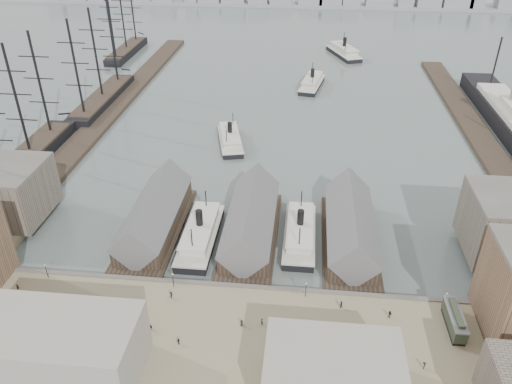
# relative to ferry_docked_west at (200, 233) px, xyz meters

# --- Properties ---
(ground) EXTENTS (900.00, 900.00, 0.00)m
(ground) POSITION_rel_ferry_docked_west_xyz_m (13.00, -13.59, -2.35)
(ground) COLOR #505D5B
(ground) RESTS_ON ground
(quay) EXTENTS (180.00, 30.00, 2.00)m
(quay) POSITION_rel_ferry_docked_west_xyz_m (13.00, -33.59, -1.35)
(quay) COLOR #827557
(quay) RESTS_ON ground
(seawall) EXTENTS (180.00, 1.20, 2.30)m
(seawall) POSITION_rel_ferry_docked_west_xyz_m (13.00, -18.79, -1.20)
(seawall) COLOR #59544C
(seawall) RESTS_ON ground
(west_wharf) EXTENTS (10.00, 220.00, 1.60)m
(west_wharf) POSITION_rel_ferry_docked_west_xyz_m (-55.00, 86.41, -1.55)
(west_wharf) COLOR #2D231C
(west_wharf) RESTS_ON ground
(east_wharf) EXTENTS (10.00, 180.00, 1.60)m
(east_wharf) POSITION_rel_ferry_docked_west_xyz_m (91.00, 76.41, -1.55)
(east_wharf) COLOR #2D231C
(east_wharf) RESTS_ON ground
(ferry_shed_west) EXTENTS (14.00, 42.00, 12.60)m
(ferry_shed_west) POSITION_rel_ferry_docked_west_xyz_m (-13.00, 3.28, 2.29)
(ferry_shed_west) COLOR #2D231C
(ferry_shed_west) RESTS_ON ground
(ferry_shed_center) EXTENTS (14.00, 42.00, 12.60)m
(ferry_shed_center) POSITION_rel_ferry_docked_west_xyz_m (13.00, 3.28, 2.29)
(ferry_shed_center) COLOR #2D231C
(ferry_shed_center) RESTS_ON ground
(ferry_shed_east) EXTENTS (14.00, 42.00, 12.60)m
(ferry_shed_east) POSITION_rel_ferry_docked_west_xyz_m (39.00, 3.28, 2.29)
(ferry_shed_east) COLOR #2D231C
(ferry_shed_east) RESTS_ON ground
(street_bldg_center) EXTENTS (24.00, 16.00, 10.00)m
(street_bldg_center) POSITION_rel_ferry_docked_west_xyz_m (33.00, -45.59, 4.65)
(street_bldg_center) COLOR gray
(street_bldg_center) RESTS_ON quay
(street_bldg_west) EXTENTS (30.00, 16.00, 12.00)m
(street_bldg_west) POSITION_rel_ferry_docked_west_xyz_m (-17.00, -45.59, 5.65)
(street_bldg_west) COLOR gray
(street_bldg_west) RESTS_ON quay
(lamp_post_far_w) EXTENTS (0.44, 0.44, 3.92)m
(lamp_post_far_w) POSITION_rel_ferry_docked_west_xyz_m (-32.00, -20.59, 2.36)
(lamp_post_far_w) COLOR black
(lamp_post_far_w) RESTS_ON quay
(lamp_post_near_w) EXTENTS (0.44, 0.44, 3.92)m
(lamp_post_near_w) POSITION_rel_ferry_docked_west_xyz_m (-2.00, -20.59, 2.36)
(lamp_post_near_w) COLOR black
(lamp_post_near_w) RESTS_ON quay
(lamp_post_near_e) EXTENTS (0.44, 0.44, 3.92)m
(lamp_post_near_e) POSITION_rel_ferry_docked_west_xyz_m (28.00, -20.59, 2.36)
(lamp_post_near_e) COLOR black
(lamp_post_near_e) RESTS_ON quay
(lamp_post_far_e) EXTENTS (0.44, 0.44, 3.92)m
(lamp_post_far_e) POSITION_rel_ferry_docked_west_xyz_m (58.00, -20.59, 2.36)
(lamp_post_far_e) COLOR black
(lamp_post_far_e) RESTS_ON quay
(far_shore) EXTENTS (500.00, 40.00, 15.72)m
(far_shore) POSITION_rel_ferry_docked_west_xyz_m (10.93, 320.55, 1.56)
(far_shore) COLOR gray
(far_shore) RESTS_ON ground
(ferry_docked_west) EXTENTS (8.42, 28.06, 10.02)m
(ferry_docked_west) POSITION_rel_ferry_docked_west_xyz_m (0.00, 0.00, 0.00)
(ferry_docked_west) COLOR black
(ferry_docked_west) RESTS_ON ground
(ferry_docked_east) EXTENTS (8.12, 27.08, 9.67)m
(ferry_docked_east) POSITION_rel_ferry_docked_west_xyz_m (26.00, 3.30, -0.08)
(ferry_docked_east) COLOR black
(ferry_docked_east) RESTS_ON ground
(ferry_open_near) EXTENTS (13.33, 26.27, 9.00)m
(ferry_open_near) POSITION_rel_ferry_docked_west_xyz_m (-0.99, 59.21, -0.24)
(ferry_open_near) COLOR black
(ferry_open_near) RESTS_ON ground
(ferry_open_mid) EXTENTS (12.72, 27.49, 9.46)m
(ferry_open_mid) POSITION_rel_ferry_docked_west_xyz_m (28.14, 124.04, -0.13)
(ferry_open_mid) COLOR black
(ferry_open_mid) RESTS_ON ground
(ferry_open_far) EXTENTS (19.54, 31.60, 10.85)m
(ferry_open_far) POSITION_rel_ferry_docked_west_xyz_m (45.38, 178.10, 0.19)
(ferry_open_far) COLOR black
(ferry_open_far) RESTS_ON ground
(sailing_ship_near) EXTENTS (9.77, 67.27, 40.15)m
(sailing_ship_near) POSITION_rel_ferry_docked_west_xyz_m (-66.76, 31.12, 0.60)
(sailing_ship_near) COLOR black
(sailing_ship_near) RESTS_ON ground
(sailing_ship_mid) EXTENTS (9.77, 56.45, 40.17)m
(sailing_ship_mid) POSITION_rel_ferry_docked_west_xyz_m (-61.64, 92.89, 0.53)
(sailing_ship_mid) COLOR black
(sailing_ship_mid) RESTS_ON ground
(sailing_ship_far) EXTENTS (8.94, 49.66, 36.75)m
(sailing_ship_far) POSITION_rel_ferry_docked_west_xyz_m (-76.47, 168.79, 0.31)
(sailing_ship_far) COLOR black
(sailing_ship_far) RESTS_ON ground
(ocean_steamer) EXTENTS (13.40, 97.96, 19.59)m
(ocean_steamer) POSITION_rel_ferry_docked_west_xyz_m (105.00, 85.12, 1.86)
(ocean_steamer) COLOR black
(ocean_steamer) RESTS_ON ground
(tram) EXTENTS (3.01, 10.91, 3.87)m
(tram) POSITION_rel_ferry_docked_west_xyz_m (58.52, -26.69, 1.63)
(tram) COLOR black
(tram) RESTS_ON quay
(horse_cart_left) EXTENTS (4.84, 3.22, 1.68)m
(horse_cart_left) POSITION_rel_ferry_docked_west_xyz_m (-29.62, -32.70, 0.49)
(horse_cart_left) COLOR black
(horse_cart_left) RESTS_ON quay
(horse_cart_center) EXTENTS (4.73, 3.70, 1.66)m
(horse_cart_center) POSITION_rel_ferry_docked_west_xyz_m (-4.47, -34.25, 0.49)
(horse_cart_center) COLOR black
(horse_cart_center) RESTS_ON quay
(horse_cart_right) EXTENTS (4.65, 1.71, 1.68)m
(horse_cart_right) POSITION_rel_ferry_docked_west_xyz_m (25.89, -35.40, 0.49)
(horse_cart_right) COLOR black
(horse_cart_right) RESTS_ON quay
(pedestrian_0) EXTENTS (0.70, 0.70, 1.57)m
(pedestrian_0) POSITION_rel_ferry_docked_west_xyz_m (-36.84, -25.25, 0.44)
(pedestrian_0) COLOR black
(pedestrian_0) RESTS_ON quay
(pedestrian_1) EXTENTS (1.03, 1.10, 1.80)m
(pedestrian_1) POSITION_rel_ferry_docked_west_xyz_m (-20.65, -30.57, 0.55)
(pedestrian_1) COLOR black
(pedestrian_1) RESTS_ON quay
(pedestrian_2) EXTENTS (1.08, 1.32, 1.78)m
(pedestrian_2) POSITION_rel_ferry_docked_west_xyz_m (-1.61, -24.30, 0.54)
(pedestrian_2) COLOR black
(pedestrian_2) RESTS_ON quay
(pedestrian_3) EXTENTS (0.94, 0.92, 1.58)m
(pedestrian_3) POSITION_rel_ferry_docked_west_xyz_m (3.12, -36.97, 0.44)
(pedestrian_3) COLOR black
(pedestrian_3) RESTS_ON quay
(pedestrian_4) EXTENTS (0.97, 0.93, 1.67)m
(pedestrian_4) POSITION_rel_ferry_docked_west_xyz_m (14.99, -30.83, 0.49)
(pedestrian_4) COLOR black
(pedestrian_4) RESTS_ON quay
(pedestrian_5) EXTENTS (0.48, 0.66, 1.79)m
(pedestrian_5) POSITION_rel_ferry_docked_west_xyz_m (19.12, -30.14, 0.55)
(pedestrian_5) COLOR black
(pedestrian_5) RESTS_ON quay
(pedestrian_6) EXTENTS (1.07, 0.97, 1.78)m
(pedestrian_6) POSITION_rel_ferry_docked_west_xyz_m (35.64, -23.32, 0.54)
(pedestrian_6) COLOR black
(pedestrian_6) RESTS_ON quay
(pedestrian_7) EXTENTS (0.99, 1.18, 1.59)m
(pedestrian_7) POSITION_rel_ferry_docked_west_xyz_m (50.63, -37.92, 0.45)
(pedestrian_7) COLOR black
(pedestrian_7) RESTS_ON quay
(pedestrian_8) EXTENTS (1.07, 1.06, 1.82)m
(pedestrian_8) POSITION_rel_ferry_docked_west_xyz_m (45.79, -25.09, 0.56)
(pedestrian_8) COLOR black
(pedestrian_8) RESTS_ON quay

